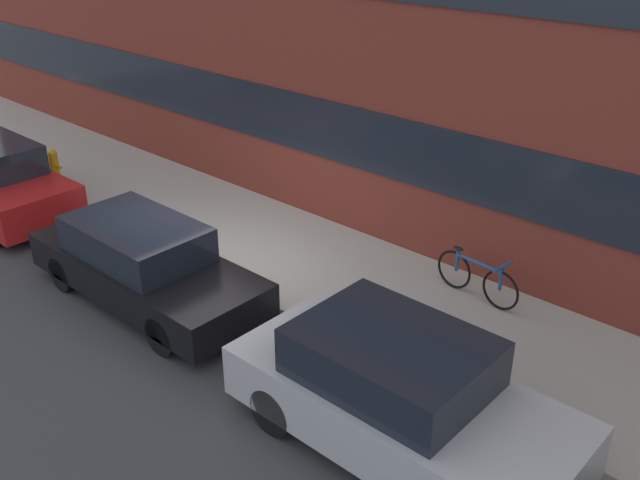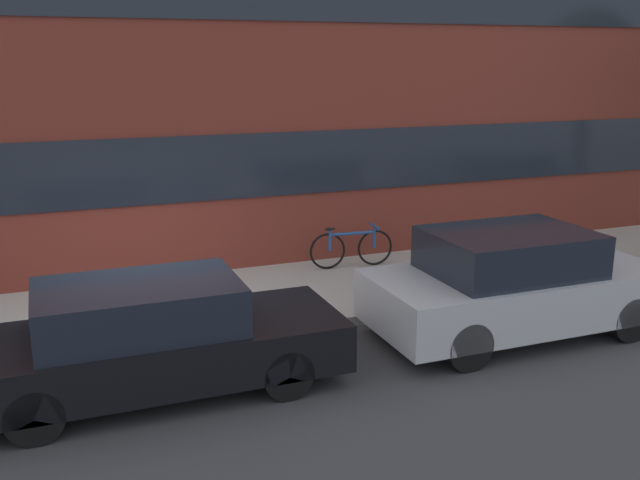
{
  "view_description": "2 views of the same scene",
  "coord_description": "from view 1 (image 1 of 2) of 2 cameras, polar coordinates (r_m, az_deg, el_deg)",
  "views": [
    {
      "loc": [
        8.41,
        -6.47,
        5.93
      ],
      "look_at": [
        2.32,
        0.27,
        1.42
      ],
      "focal_mm": 40.0,
      "sensor_mm": 36.0,
      "label": 1
    },
    {
      "loc": [
        -1.18,
        -8.76,
        3.76
      ],
      "look_at": [
        2.43,
        0.43,
        1.21
      ],
      "focal_mm": 40.0,
      "sensor_mm": 36.0,
      "label": 2
    }
  ],
  "objects": [
    {
      "name": "ground_plane",
      "position": [
        12.16,
        -9.0,
        -3.17
      ],
      "size": [
        56.0,
        56.0,
        0.0
      ],
      "primitive_type": "plane",
      "color": "#38383A"
    },
    {
      "name": "parked_car_silver",
      "position": [
        8.37,
        6.3,
        -12.23
      ],
      "size": [
        4.11,
        1.8,
        1.49
      ],
      "color": "#B2B5BA",
      "rests_on": "ground_plane"
    },
    {
      "name": "fire_hydrant",
      "position": [
        16.56,
        -20.47,
        5.61
      ],
      "size": [
        0.48,
        0.27,
        0.73
      ],
      "color": "gold",
      "rests_on": "sidewalk_strip"
    },
    {
      "name": "bicycle",
      "position": [
        11.3,
        12.46,
        -2.91
      ],
      "size": [
        1.52,
        0.44,
        0.74
      ],
      "rotation": [
        0.0,
        0.0,
        -0.1
      ],
      "color": "black",
      "rests_on": "sidewalk_strip"
    },
    {
      "name": "sidewalk_strip",
      "position": [
        12.96,
        -4.04,
        -0.54
      ],
      "size": [
        28.0,
        2.94,
        0.15
      ],
      "color": "#A8A399",
      "rests_on": "ground_plane"
    },
    {
      "name": "parked_car_black",
      "position": [
        11.46,
        -13.91,
        -1.85
      ],
      "size": [
        4.28,
        1.61,
        1.33
      ],
      "color": "black",
      "rests_on": "ground_plane"
    }
  ]
}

